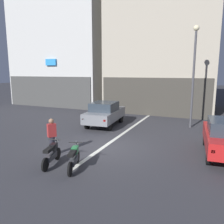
% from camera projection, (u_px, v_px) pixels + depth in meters
% --- Properties ---
extents(ground_plane, '(120.00, 120.00, 0.00)m').
position_uv_depth(ground_plane, '(104.00, 147.00, 11.13)').
color(ground_plane, '#333338').
extents(lane_centre_line, '(0.20, 18.00, 0.01)m').
position_uv_depth(lane_centre_line, '(139.00, 122.00, 16.55)').
color(lane_centre_line, silver).
rests_on(lane_centre_line, ground).
extents(building_corner_left, '(10.65, 7.92, 16.46)m').
position_uv_depth(building_corner_left, '(67.00, 32.00, 25.88)').
color(building_corner_left, silver).
rests_on(building_corner_left, ground).
extents(building_mid_block, '(9.55, 8.54, 18.07)m').
position_uv_depth(building_mid_block, '(166.00, 15.00, 21.32)').
color(building_mid_block, '#B2A893').
rests_on(building_mid_block, ground).
extents(car_grey_crossing_near, '(2.13, 4.25, 1.64)m').
position_uv_depth(car_grey_crossing_near, '(105.00, 113.00, 15.43)').
color(car_grey_crossing_near, black).
rests_on(car_grey_crossing_near, ground).
extents(street_lamp, '(0.36, 0.36, 6.53)m').
position_uv_depth(street_lamp, '(194.00, 67.00, 14.31)').
color(street_lamp, '#47474C').
rests_on(street_lamp, ground).
extents(motorcycle_black_row_leftmost, '(0.59, 1.64, 0.98)m').
position_uv_depth(motorcycle_black_row_leftmost, '(52.00, 154.00, 8.89)').
color(motorcycle_black_row_leftmost, black).
rests_on(motorcycle_black_row_leftmost, ground).
extents(motorcycle_green_row_left_mid, '(0.69, 1.60, 0.98)m').
position_uv_depth(motorcycle_green_row_left_mid, '(74.00, 158.00, 8.51)').
color(motorcycle_green_row_left_mid, black).
rests_on(motorcycle_green_row_left_mid, ground).
extents(person_by_motorcycles, '(0.39, 0.42, 1.67)m').
position_uv_depth(person_by_motorcycles, '(52.00, 137.00, 9.87)').
color(person_by_motorcycles, '#23232D').
rests_on(person_by_motorcycles, ground).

